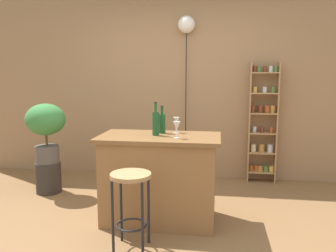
% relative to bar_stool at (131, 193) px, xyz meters
% --- Properties ---
extents(ground, '(12.00, 12.00, 0.00)m').
position_rel_bar_stool_xyz_m(ground, '(0.14, 0.32, -0.51)').
color(ground, brown).
extents(back_wall, '(6.40, 0.10, 2.80)m').
position_rel_bar_stool_xyz_m(back_wall, '(0.14, 2.27, 0.89)').
color(back_wall, '#997551').
rests_on(back_wall, ground).
extents(kitchen_counter, '(1.22, 0.67, 0.90)m').
position_rel_bar_stool_xyz_m(kitchen_counter, '(0.14, 0.62, -0.06)').
color(kitchen_counter, olive).
rests_on(kitchen_counter, ground).
extents(bar_stool, '(0.35, 0.35, 0.68)m').
position_rel_bar_stool_xyz_m(bar_stool, '(0.00, 0.00, 0.00)').
color(bar_stool, black).
rests_on(bar_stool, ground).
extents(spice_shelf, '(0.39, 0.16, 1.67)m').
position_rel_bar_stool_xyz_m(spice_shelf, '(1.34, 2.12, 0.31)').
color(spice_shelf, '#A87F51').
rests_on(spice_shelf, ground).
extents(plant_stool, '(0.32, 0.32, 0.39)m').
position_rel_bar_stool_xyz_m(plant_stool, '(-1.42, 1.26, -0.31)').
color(plant_stool, '#2D2823').
rests_on(plant_stool, ground).
extents(potted_plant, '(0.50, 0.45, 0.76)m').
position_rel_bar_stool_xyz_m(potted_plant, '(-1.42, 1.26, 0.36)').
color(potted_plant, '#514C47').
rests_on(potted_plant, plant_stool).
extents(bottle_vinegar, '(0.07, 0.07, 0.29)m').
position_rel_bar_stool_xyz_m(bottle_vinegar, '(0.14, 0.78, 0.50)').
color(bottle_vinegar, '#194C23').
rests_on(bottle_vinegar, kitchen_counter).
extents(bottle_sauce_amber, '(0.07, 0.07, 0.34)m').
position_rel_bar_stool_xyz_m(bottle_sauce_amber, '(0.10, 0.64, 0.52)').
color(bottle_sauce_amber, '#194C23').
rests_on(bottle_sauce_amber, kitchen_counter).
extents(wine_glass_left, '(0.07, 0.07, 0.16)m').
position_rel_bar_stool_xyz_m(wine_glass_left, '(0.28, 0.83, 0.50)').
color(wine_glass_left, silver).
rests_on(wine_glass_left, kitchen_counter).
extents(wine_glass_center, '(0.07, 0.07, 0.16)m').
position_rel_bar_stool_xyz_m(wine_glass_center, '(0.33, 0.51, 0.50)').
color(wine_glass_center, silver).
rests_on(wine_glass_center, kitchen_counter).
extents(pendant_globe_light, '(0.24, 0.24, 2.31)m').
position_rel_bar_stool_xyz_m(pendant_globe_light, '(0.26, 2.16, 1.66)').
color(pendant_globe_light, black).
rests_on(pendant_globe_light, ground).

